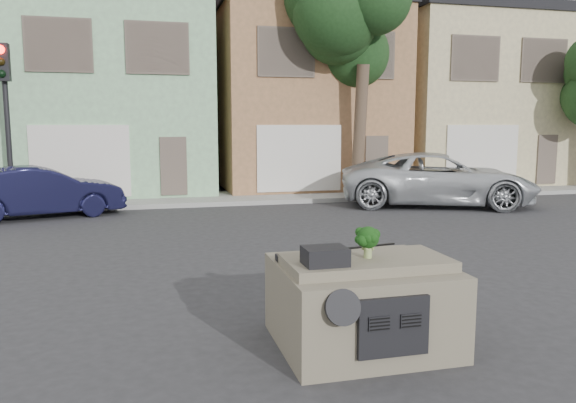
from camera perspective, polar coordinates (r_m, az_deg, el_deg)
name	(u,v)px	position (r m, az deg, el deg)	size (l,w,h in m)	color
ground_plane	(296,279)	(9.86, 0.85, -7.89)	(120.00, 120.00, 0.00)	#303033
sidewalk	(219,198)	(19.99, -7.04, 0.32)	(40.00, 3.00, 0.15)	gray
townhouse_mint	(117,96)	(23.71, -17.02, 10.17)	(7.20, 8.20, 7.55)	#8BBC8D
townhouse_tan	(298,99)	(24.56, 1.04, 10.42)	(7.20, 8.20, 7.55)	#996C47
townhouse_beige	(454,100)	(27.51, 16.51, 9.82)	(7.20, 8.20, 7.55)	#C4B585
navy_sedan	(43,217)	(17.76, -23.63, -1.48)	(1.57, 4.49, 1.48)	black
silver_pickup	(437,206)	(19.27, 14.91, -0.40)	(2.91, 6.31, 1.75)	silver
traffic_signal	(7,128)	(19.09, -26.64, 6.65)	(0.40, 0.40, 5.10)	black
tree_near	(361,79)	(20.45, 7.38, 12.20)	(4.40, 4.00, 8.50)	#1A3918
car_dashboard	(361,300)	(6.97, 7.42, -9.87)	(2.00, 1.80, 1.12)	#6C6451
instrument_hump	(325,256)	(6.29, 3.77, -5.54)	(0.48, 0.38, 0.20)	black
wiper_arm	(371,246)	(7.27, 8.45, -4.50)	(0.70, 0.03, 0.02)	black
broccoli	(368,242)	(6.64, 8.13, -4.08)	(0.31, 0.31, 0.38)	black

